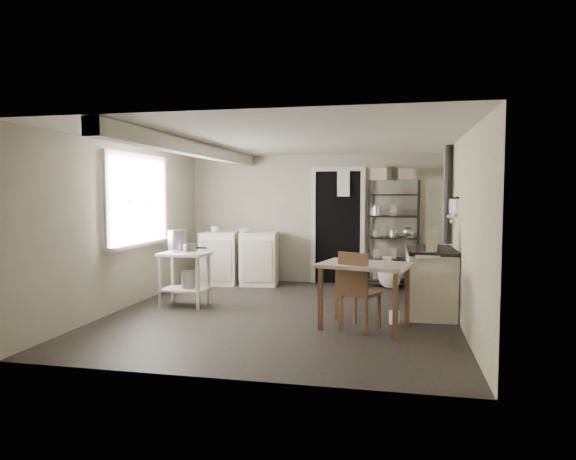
% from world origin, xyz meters
% --- Properties ---
extents(floor, '(5.00, 5.00, 0.00)m').
position_xyz_m(floor, '(0.00, 0.00, 0.00)').
color(floor, black).
rests_on(floor, ground).
extents(ceiling, '(5.00, 5.00, 0.00)m').
position_xyz_m(ceiling, '(0.00, 0.00, 2.30)').
color(ceiling, beige).
rests_on(ceiling, wall_back).
extents(wall_back, '(4.50, 0.02, 2.30)m').
position_xyz_m(wall_back, '(0.00, 2.50, 1.15)').
color(wall_back, '#A6A18D').
rests_on(wall_back, ground).
extents(wall_front, '(4.50, 0.02, 2.30)m').
position_xyz_m(wall_front, '(0.00, -2.50, 1.15)').
color(wall_front, '#A6A18D').
rests_on(wall_front, ground).
extents(wall_left, '(0.02, 5.00, 2.30)m').
position_xyz_m(wall_left, '(-2.25, 0.00, 1.15)').
color(wall_left, '#A6A18D').
rests_on(wall_left, ground).
extents(wall_right, '(0.02, 5.00, 2.30)m').
position_xyz_m(wall_right, '(2.25, 0.00, 1.15)').
color(wall_right, '#A6A18D').
rests_on(wall_right, ground).
extents(window, '(0.12, 1.76, 1.28)m').
position_xyz_m(window, '(-2.22, 0.20, 1.50)').
color(window, beige).
rests_on(window, wall_left).
extents(doorway, '(0.96, 0.10, 2.08)m').
position_xyz_m(doorway, '(0.45, 2.47, 1.00)').
color(doorway, beige).
rests_on(doorway, ground).
extents(ceiling_beam, '(0.18, 5.00, 0.18)m').
position_xyz_m(ceiling_beam, '(-1.20, 0.00, 2.20)').
color(ceiling_beam, beige).
rests_on(ceiling_beam, ceiling).
extents(wallpaper_panel, '(0.01, 5.00, 2.30)m').
position_xyz_m(wallpaper_panel, '(2.24, 0.00, 1.15)').
color(wallpaper_panel, beige).
rests_on(wallpaper_panel, wall_right).
extents(utensil_rail, '(0.06, 1.20, 0.44)m').
position_xyz_m(utensil_rail, '(2.19, 0.60, 1.55)').
color(utensil_rail, '#B8B8BA').
rests_on(utensil_rail, wall_right).
extents(prep_table, '(0.69, 0.50, 0.76)m').
position_xyz_m(prep_table, '(-1.48, 0.16, 0.40)').
color(prep_table, beige).
rests_on(prep_table, ground).
extents(stockpot, '(0.34, 0.34, 0.28)m').
position_xyz_m(stockpot, '(-1.63, 0.26, 0.94)').
color(stockpot, '#B8B8BA').
rests_on(stockpot, prep_table).
extents(saucepan, '(0.23, 0.23, 0.11)m').
position_xyz_m(saucepan, '(-1.35, 0.06, 0.85)').
color(saucepan, '#B8B8BA').
rests_on(saucepan, prep_table).
extents(bucket, '(0.22, 0.22, 0.22)m').
position_xyz_m(bucket, '(-1.44, 0.19, 0.39)').
color(bucket, '#B8B8BA').
rests_on(bucket, prep_table).
extents(base_cabinets, '(1.48, 0.77, 0.93)m').
position_xyz_m(base_cabinets, '(-1.24, 2.01, 0.46)').
color(base_cabinets, silver).
rests_on(base_cabinets, ground).
extents(mixing_bowl, '(0.33, 0.33, 0.07)m').
position_xyz_m(mixing_bowl, '(-1.15, 1.97, 0.96)').
color(mixing_bowl, silver).
rests_on(mixing_bowl, base_cabinets).
extents(counter_cup, '(0.16, 0.16, 0.10)m').
position_xyz_m(counter_cup, '(-1.64, 1.87, 0.97)').
color(counter_cup, silver).
rests_on(counter_cup, base_cabinets).
extents(shelf_rack, '(0.87, 0.34, 1.83)m').
position_xyz_m(shelf_rack, '(1.42, 2.31, 0.95)').
color(shelf_rack, black).
rests_on(shelf_rack, ground).
extents(shelf_jar, '(0.11, 0.11, 0.18)m').
position_xyz_m(shelf_jar, '(1.10, 2.31, 1.36)').
color(shelf_jar, silver).
rests_on(shelf_jar, shelf_rack).
extents(storage_box_a, '(0.35, 0.33, 0.20)m').
position_xyz_m(storage_box_a, '(1.20, 2.35, 2.01)').
color(storage_box_a, '#BFB299').
rests_on(storage_box_a, shelf_rack).
extents(storage_box_b, '(0.30, 0.28, 0.19)m').
position_xyz_m(storage_box_b, '(1.64, 2.29, 1.99)').
color(storage_box_b, '#BFB299').
rests_on(storage_box_b, shelf_rack).
extents(stove, '(0.63, 1.12, 0.87)m').
position_xyz_m(stove, '(1.92, 0.38, 0.44)').
color(stove, silver).
rests_on(stove, ground).
extents(stovepipe, '(0.11, 0.11, 1.36)m').
position_xyz_m(stovepipe, '(2.17, 0.83, 1.59)').
color(stovepipe, black).
rests_on(stovepipe, stove).
extents(side_ledge, '(0.59, 0.38, 0.85)m').
position_xyz_m(side_ledge, '(1.95, -0.03, 0.43)').
color(side_ledge, beige).
rests_on(side_ledge, ground).
extents(oats_box, '(0.15, 0.21, 0.29)m').
position_xyz_m(oats_box, '(1.91, 0.01, 1.01)').
color(oats_box, '#BFB299').
rests_on(oats_box, side_ledge).
extents(work_table, '(1.17, 0.95, 0.78)m').
position_xyz_m(work_table, '(1.11, -0.57, 0.38)').
color(work_table, beige).
rests_on(work_table, ground).
extents(table_cup, '(0.14, 0.14, 0.10)m').
position_xyz_m(table_cup, '(1.37, -0.71, 0.81)').
color(table_cup, silver).
rests_on(table_cup, work_table).
extents(chair, '(0.52, 0.53, 0.93)m').
position_xyz_m(chair, '(1.06, -0.61, 0.48)').
color(chair, '#543624').
rests_on(chair, ground).
extents(flour_sack, '(0.49, 0.46, 0.48)m').
position_xyz_m(flour_sack, '(1.38, 2.14, 0.24)').
color(flour_sack, white).
rests_on(flour_sack, ground).
extents(floor_crock, '(0.15, 0.15, 0.16)m').
position_xyz_m(floor_crock, '(1.46, -0.26, 0.07)').
color(floor_crock, silver).
rests_on(floor_crock, ground).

